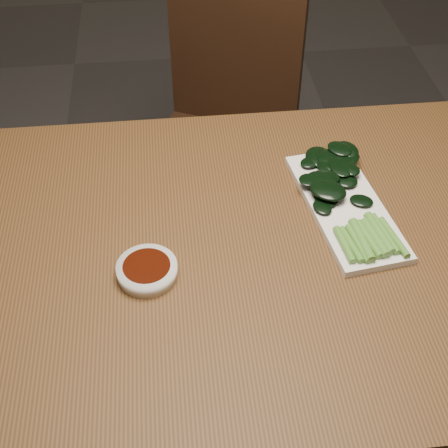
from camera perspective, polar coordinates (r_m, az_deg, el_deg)
The scene contains 6 objects.
ground at distance 1.72m, azimuth 1.55°, elevation -19.41°, with size 6.00×6.00×0.00m, color #2E2C2C.
table at distance 1.15m, azimuth 2.18°, elevation -4.26°, with size 1.40×0.80×0.75m.
chair_far at distance 1.81m, azimuth -0.07°, elevation 8.64°, with size 0.51×0.51×0.89m.
sauce_bowl at distance 1.05m, azimuth -7.05°, elevation -4.21°, with size 0.10×0.10×0.03m.
serving_plate at distance 1.18m, azimuth 11.03°, elevation 1.60°, with size 0.17×0.33×0.01m.
gai_lan at distance 1.19m, azimuth 10.54°, elevation 3.42°, with size 0.16×0.33×0.03m.
Camera 1 is at (-0.12, -0.76, 1.54)m, focal length 50.00 mm.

